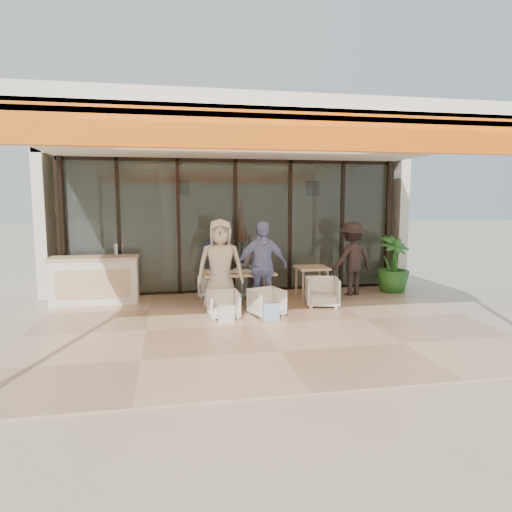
% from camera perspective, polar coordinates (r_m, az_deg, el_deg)
% --- Properties ---
extents(ground, '(70.00, 70.00, 0.00)m').
position_cam_1_polar(ground, '(8.32, 0.49, -8.67)').
color(ground, '#C6B293').
rests_on(ground, ground).
extents(terrace_floor, '(8.00, 6.00, 0.01)m').
position_cam_1_polar(terrace_floor, '(8.32, 0.49, -8.64)').
color(terrace_floor, tan).
rests_on(terrace_floor, ground).
extents(terrace_structure, '(8.00, 6.00, 3.40)m').
position_cam_1_polar(terrace_structure, '(7.80, 0.91, 14.38)').
color(terrace_structure, silver).
rests_on(terrace_structure, ground).
extents(glass_storefront, '(8.08, 0.10, 3.20)m').
position_cam_1_polar(glass_storefront, '(10.98, -2.58, 3.67)').
color(glass_storefront, '#9EADA3').
rests_on(glass_storefront, ground).
extents(interior_block, '(9.05, 3.62, 3.52)m').
position_cam_1_polar(interior_block, '(13.25, -4.01, 6.99)').
color(interior_block, silver).
rests_on(interior_block, ground).
extents(host_counter, '(1.85, 0.65, 1.04)m').
position_cam_1_polar(host_counter, '(10.41, -19.49, -2.86)').
color(host_counter, silver).
rests_on(host_counter, ground).
extents(dining_table, '(1.50, 0.90, 0.93)m').
position_cam_1_polar(dining_table, '(9.65, -2.31, -2.28)').
color(dining_table, '#E2BC8A').
rests_on(dining_table, ground).
extents(chair_far_left, '(0.75, 0.73, 0.62)m').
position_cam_1_polar(chair_far_left, '(10.59, -5.28, -3.51)').
color(chair_far_left, white).
rests_on(chair_far_left, ground).
extents(chair_far_right, '(0.61, 0.57, 0.58)m').
position_cam_1_polar(chair_far_right, '(10.71, -0.79, -3.48)').
color(chair_far_right, white).
rests_on(chair_far_right, ground).
extents(chair_near_left, '(0.59, 0.56, 0.59)m').
position_cam_1_polar(chair_near_left, '(8.75, -4.06, -5.92)').
color(chair_near_left, white).
rests_on(chair_near_left, ground).
extents(chair_near_right, '(0.72, 0.69, 0.60)m').
position_cam_1_polar(chair_near_right, '(8.88, 1.36, -5.66)').
color(chair_near_right, white).
rests_on(chair_near_right, ground).
extents(diner_navy, '(0.67, 0.48, 1.73)m').
position_cam_1_polar(diner_navy, '(10.01, -5.04, -0.92)').
color(diner_navy, '#1A2039').
rests_on(diner_navy, ground).
extents(diner_grey, '(0.86, 0.76, 1.49)m').
position_cam_1_polar(diner_grey, '(10.15, -0.30, -1.48)').
color(diner_grey, slate).
rests_on(diner_grey, ground).
extents(diner_cream, '(0.97, 0.68, 1.88)m').
position_cam_1_polar(diner_cream, '(9.11, -4.47, -1.25)').
color(diner_cream, beige).
rests_on(diner_cream, ground).
extents(diner_periwinkle, '(1.10, 0.51, 1.83)m').
position_cam_1_polar(diner_periwinkle, '(9.25, 0.71, -1.27)').
color(diner_periwinkle, '#7A8ACC').
rests_on(diner_periwinkle, ground).
extents(tote_bag_cream, '(0.30, 0.10, 0.34)m').
position_cam_1_polar(tote_bag_cream, '(8.39, -3.73, -7.34)').
color(tote_bag_cream, silver).
rests_on(tote_bag_cream, ground).
extents(tote_bag_blue, '(0.30, 0.10, 0.34)m').
position_cam_1_polar(tote_bag_blue, '(8.53, 1.92, -7.09)').
color(tote_bag_blue, '#99BFD8').
rests_on(tote_bag_blue, ground).
extents(side_table, '(0.70, 0.70, 0.74)m').
position_cam_1_polar(side_table, '(10.39, 6.97, -1.92)').
color(side_table, '#E2BC8A').
rests_on(side_table, ground).
extents(side_chair, '(0.79, 0.76, 0.69)m').
position_cam_1_polar(side_chair, '(9.74, 8.29, -4.30)').
color(side_chair, white).
rests_on(side_chair, ground).
extents(standing_woman, '(1.27, 0.97, 1.75)m').
position_cam_1_polar(standing_woman, '(10.89, 11.90, -0.35)').
color(standing_woman, black).
rests_on(standing_woman, ground).
extents(potted_palm, '(0.99, 0.99, 1.38)m').
position_cam_1_polar(potted_palm, '(11.51, 16.76, -1.01)').
color(potted_palm, '#1E5919').
rests_on(potted_palm, ground).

